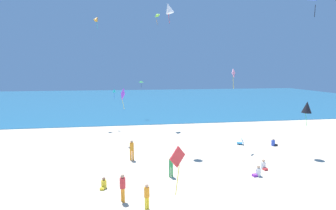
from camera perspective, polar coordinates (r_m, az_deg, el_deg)
The scene contains 20 objects.
ground_plane at distance 21.41m, azimuth -0.95°, elevation -11.81°, with size 120.00×120.00×0.00m, color beige.
ocean_water at distance 63.90m, azimuth -6.29°, elevation 1.24°, with size 120.00×60.00×0.05m, color #236084.
beach_chair_mid_beach at distance 26.40m, azimuth 15.61°, elevation -7.77°, with size 0.79×0.72×0.56m.
person_0 at distance 17.04m, azimuth -13.84°, elevation -16.42°, with size 0.42×0.59×0.68m.
person_1 at distance 17.96m, azimuth 0.65°, elevation -12.96°, with size 0.32×0.32×1.41m.
person_2 at distance 19.24m, azimuth 18.99°, elevation -13.66°, with size 0.63×0.39×0.75m.
person_3 at distance 20.64m, azimuth 20.10°, elevation -12.27°, with size 0.38×0.60×0.72m.
person_4 at distance 14.17m, azimuth -4.64°, elevation -18.94°, with size 0.39×0.39×1.39m.
person_5 at distance 21.19m, azimuth -7.90°, elevation -9.40°, with size 0.37×0.37×1.64m.
person_6 at distance 15.02m, azimuth -9.86°, elevation -16.97°, with size 0.42×0.42×1.57m.
person_7 at distance 26.98m, azimuth 22.02°, elevation -7.67°, with size 0.63×0.46×0.72m.
kite_white at distance 24.59m, azimuth 0.19°, elevation 20.34°, with size 1.04×0.89×1.83m.
kite_orange at distance 35.56m, azimuth -15.29°, elevation 17.68°, with size 0.93×0.91×1.68m.
kite_teal at distance 32.31m, azimuth -11.66°, elevation 3.11°, with size 0.53×0.57×1.28m.
kite_black at distance 24.18m, azimuth 28.02°, elevation -0.41°, with size 1.08×1.09×2.03m.
kite_green at distance 38.57m, azimuth -5.88°, elevation 5.08°, with size 0.74×0.69×0.98m.
kite_red at distance 9.63m, azimuth 2.09°, elevation -11.59°, with size 0.68×0.54×1.90m.
kite_lime at distance 34.58m, azimuth -2.53°, elevation 19.01°, with size 0.85×0.95×1.52m.
kite_purple at distance 25.30m, azimuth -9.82°, elevation 2.31°, with size 0.40×1.09×2.02m.
kite_pink at distance 24.36m, azimuth 14.10°, elevation 6.66°, with size 0.56×0.62×1.80m.
Camera 1 is at (-2.75, -10.00, 7.15)m, focal length 27.97 mm.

